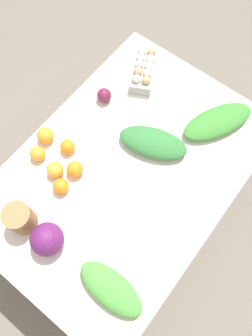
{
  "coord_description": "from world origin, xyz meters",
  "views": [
    {
      "loc": [
        0.44,
        0.34,
        2.15
      ],
      "look_at": [
        0.0,
        0.0,
        0.75
      ],
      "focal_mm": 35.0,
      "sensor_mm": 36.0,
      "label": 1
    }
  ],
  "objects": [
    {
      "name": "greens_bunch_kale",
      "position": [
        -0.46,
        0.21,
        0.76
      ],
      "size": [
        0.4,
        0.3,
        0.07
      ],
      "primitive_type": "ellipsoid",
      "rotation": [
        0.0,
        0.0,
        5.81
      ],
      "color": "#3D8433",
      "rests_on": "dining_table"
    },
    {
      "name": "orange_2",
      "position": [
        0.11,
        -0.4,
        0.77
      ],
      "size": [
        0.08,
        0.08,
        0.08
      ],
      "primitive_type": "sphere",
      "color": "orange",
      "rests_on": "dining_table"
    },
    {
      "name": "greens_bunch_chard",
      "position": [
        0.45,
        0.28,
        0.76
      ],
      "size": [
        0.14,
        0.3,
        0.07
      ],
      "primitive_type": "ellipsoid",
      "rotation": [
        0.0,
        0.0,
        4.7
      ],
      "color": "#4C933D",
      "rests_on": "dining_table"
    },
    {
      "name": "orange_5",
      "position": [
        0.25,
        -0.17,
        0.76
      ],
      "size": [
        0.07,
        0.07,
        0.07
      ],
      "primitive_type": "sphere",
      "color": "orange",
      "rests_on": "dining_table"
    },
    {
      "name": "beet_root",
      "position": [
        -0.24,
        -0.32,
        0.76
      ],
      "size": [
        0.07,
        0.07,
        0.07
      ],
      "primitive_type": "sphere",
      "color": "maroon",
      "rests_on": "dining_table"
    },
    {
      "name": "orange_1",
      "position": [
        0.09,
        -0.28,
        0.76
      ],
      "size": [
        0.07,
        0.07,
        0.07
      ],
      "primitive_type": "sphere",
      "color": "orange",
      "rests_on": "dining_table"
    },
    {
      "name": "egg_carton",
      "position": [
        -0.48,
        -0.26,
        0.77
      ],
      "size": [
        0.29,
        0.22,
        0.09
      ],
      "rotation": [
        0.0,
        0.0,
        3.62
      ],
      "color": "#A8A8A3",
      "rests_on": "dining_table"
    },
    {
      "name": "cabbage_purple",
      "position": [
        0.46,
        -0.05,
        0.8
      ],
      "size": [
        0.14,
        0.14,
        0.14
      ],
      "primitive_type": "sphere",
      "color": "#601E5B",
      "rests_on": "dining_table"
    },
    {
      "name": "dining_table",
      "position": [
        0.0,
        0.0,
        0.64
      ],
      "size": [
        1.37,
        0.94,
        0.73
      ],
      "color": "silver",
      "rests_on": "ground_plane"
    },
    {
      "name": "orange_4",
      "position": [
        0.2,
        -0.36,
        0.76
      ],
      "size": [
        0.07,
        0.07,
        0.07
      ],
      "primitive_type": "sphere",
      "color": "orange",
      "rests_on": "dining_table"
    },
    {
      "name": "greens_bunch_beet_tops",
      "position": [
        -0.17,
        0.03,
        0.76
      ],
      "size": [
        0.26,
        0.36,
        0.08
      ],
      "primitive_type": "ellipsoid",
      "rotation": [
        0.0,
        0.0,
        1.92
      ],
      "color": "#337538",
      "rests_on": "dining_table"
    },
    {
      "name": "orange_3",
      "position": [
        0.15,
        -0.18,
        0.76
      ],
      "size": [
        0.08,
        0.08,
        0.08
      ],
      "primitive_type": "sphere",
      "color": "orange",
      "rests_on": "dining_table"
    },
    {
      "name": "orange_0",
      "position": [
        0.21,
        -0.25,
        0.77
      ],
      "size": [
        0.08,
        0.08,
        0.08
      ],
      "primitive_type": "sphere",
      "color": "#F9A833",
      "rests_on": "dining_table"
    },
    {
      "name": "ground_plane",
      "position": [
        0.0,
        0.0,
        0.0
      ],
      "size": [
        8.0,
        8.0,
        0.0
      ],
      "primitive_type": "plane",
      "color": "#70665B"
    },
    {
      "name": "paper_bag",
      "position": [
        0.47,
        -0.2,
        0.8
      ],
      "size": [
        0.12,
        0.12,
        0.14
      ],
      "primitive_type": "cylinder",
      "color": "#997047",
      "rests_on": "dining_table"
    }
  ]
}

